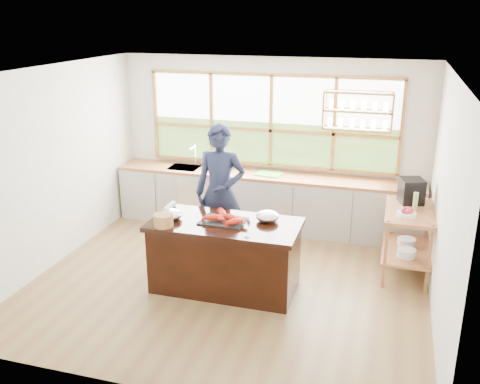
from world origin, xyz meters
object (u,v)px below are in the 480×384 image
at_px(island, 225,256).
at_px(wicker_basket, 163,220).
at_px(espresso_machine, 411,191).
at_px(cook, 220,193).

distance_m(island, wicker_basket, 0.91).
xyz_separation_m(espresso_machine, wicker_basket, (-2.86, -1.72, -0.09)).
distance_m(island, espresso_machine, 2.67).
xyz_separation_m(cook, wicker_basket, (-0.32, -1.20, 0.01)).
bearing_deg(wicker_basket, cook, 75.08).
xyz_separation_m(cook, espresso_machine, (2.54, 0.51, 0.10)).
relative_size(cook, espresso_machine, 5.79).
distance_m(cook, espresso_machine, 2.59).
bearing_deg(cook, island, -73.33).
distance_m(espresso_machine, wicker_basket, 3.34).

